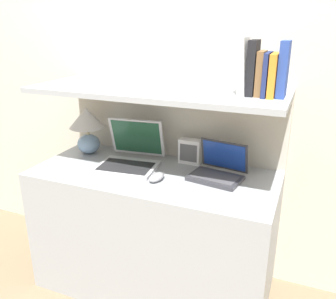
{
  "coord_description": "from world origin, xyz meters",
  "views": [
    {
      "loc": [
        0.75,
        -1.31,
        1.51
      ],
      "look_at": [
        0.09,
        0.29,
        0.88
      ],
      "focal_mm": 38.0,
      "sensor_mm": 36.0,
      "label": 1
    }
  ],
  "objects_px": {
    "laptop_small": "(218,171)",
    "book_navy": "(267,74)",
    "laptop_large": "(130,157)",
    "book_brown": "(261,73)",
    "book_white": "(244,66)",
    "book_orange": "(274,75)",
    "router_box": "(190,151)",
    "computer_mouse": "(157,177)",
    "book_blue": "(283,69)",
    "book_black": "(253,68)",
    "table_lamp": "(87,125)"
  },
  "relations": [
    {
      "from": "book_orange",
      "to": "router_box",
      "type": "bearing_deg",
      "value": 161.38
    },
    {
      "from": "laptop_small",
      "to": "book_blue",
      "type": "bearing_deg",
      "value": -1.43
    },
    {
      "from": "laptop_large",
      "to": "book_white",
      "type": "height_order",
      "value": "book_white"
    },
    {
      "from": "laptop_large",
      "to": "book_navy",
      "type": "distance_m",
      "value": 0.87
    },
    {
      "from": "book_brown",
      "to": "table_lamp",
      "type": "bearing_deg",
      "value": 176.29
    },
    {
      "from": "book_brown",
      "to": "computer_mouse",
      "type": "bearing_deg",
      "value": -161.94
    },
    {
      "from": "computer_mouse",
      "to": "book_navy",
      "type": "xyz_separation_m",
      "value": [
        0.49,
        0.15,
        0.53
      ]
    },
    {
      "from": "laptop_small",
      "to": "book_navy",
      "type": "xyz_separation_m",
      "value": [
        0.2,
        -0.01,
        0.51
      ]
    },
    {
      "from": "table_lamp",
      "to": "book_navy",
      "type": "bearing_deg",
      "value": -3.61
    },
    {
      "from": "book_navy",
      "to": "book_brown",
      "type": "distance_m",
      "value": 0.03
    },
    {
      "from": "book_orange",
      "to": "book_brown",
      "type": "distance_m",
      "value": 0.06
    },
    {
      "from": "book_blue",
      "to": "book_white",
      "type": "height_order",
      "value": "book_white"
    },
    {
      "from": "laptop_small",
      "to": "book_brown",
      "type": "bearing_deg",
      "value": -2.22
    },
    {
      "from": "router_box",
      "to": "book_blue",
      "type": "distance_m",
      "value": 0.71
    },
    {
      "from": "router_box",
      "to": "book_orange",
      "type": "bearing_deg",
      "value": -18.62
    },
    {
      "from": "book_blue",
      "to": "book_black",
      "type": "relative_size",
      "value": 1.0
    },
    {
      "from": "book_orange",
      "to": "book_white",
      "type": "height_order",
      "value": "book_white"
    },
    {
      "from": "book_navy",
      "to": "book_white",
      "type": "bearing_deg",
      "value": -180.0
    },
    {
      "from": "computer_mouse",
      "to": "book_blue",
      "type": "distance_m",
      "value": 0.8
    },
    {
      "from": "laptop_small",
      "to": "book_black",
      "type": "bearing_deg",
      "value": -2.83
    },
    {
      "from": "book_white",
      "to": "book_orange",
      "type": "bearing_deg",
      "value": 0.0
    },
    {
      "from": "book_orange",
      "to": "laptop_small",
      "type": "bearing_deg",
      "value": 178.34
    },
    {
      "from": "laptop_small",
      "to": "book_black",
      "type": "xyz_separation_m",
      "value": [
        0.14,
        -0.01,
        0.53
      ]
    },
    {
      "from": "laptop_large",
      "to": "book_blue",
      "type": "height_order",
      "value": "book_blue"
    },
    {
      "from": "laptop_small",
      "to": "book_orange",
      "type": "distance_m",
      "value": 0.56
    },
    {
      "from": "router_box",
      "to": "book_navy",
      "type": "distance_m",
      "value": 0.64
    },
    {
      "from": "computer_mouse",
      "to": "book_orange",
      "type": "bearing_deg",
      "value": 16.11
    },
    {
      "from": "laptop_large",
      "to": "book_brown",
      "type": "bearing_deg",
      "value": 1.82
    },
    {
      "from": "laptop_large",
      "to": "laptop_small",
      "type": "bearing_deg",
      "value": 3.22
    },
    {
      "from": "router_box",
      "to": "book_navy",
      "type": "xyz_separation_m",
      "value": [
        0.41,
        -0.15,
        0.48
      ]
    },
    {
      "from": "book_orange",
      "to": "book_white",
      "type": "xyz_separation_m",
      "value": [
        -0.14,
        -0.0,
        0.03
      ]
    },
    {
      "from": "table_lamp",
      "to": "book_navy",
      "type": "relative_size",
      "value": 1.48
    },
    {
      "from": "laptop_large",
      "to": "book_black",
      "type": "relative_size",
      "value": 1.49
    },
    {
      "from": "book_brown",
      "to": "book_black",
      "type": "height_order",
      "value": "book_black"
    },
    {
      "from": "router_box",
      "to": "book_orange",
      "type": "xyz_separation_m",
      "value": [
        0.44,
        -0.15,
        0.48
      ]
    },
    {
      "from": "book_navy",
      "to": "laptop_large",
      "type": "bearing_deg",
      "value": -178.25
    },
    {
      "from": "computer_mouse",
      "to": "book_navy",
      "type": "distance_m",
      "value": 0.73
    },
    {
      "from": "laptop_large",
      "to": "book_orange",
      "type": "xyz_separation_m",
      "value": [
        0.74,
        0.02,
        0.5
      ]
    },
    {
      "from": "laptop_large",
      "to": "book_white",
      "type": "distance_m",
      "value": 0.8
    },
    {
      "from": "book_brown",
      "to": "laptop_large",
      "type": "bearing_deg",
      "value": -178.18
    },
    {
      "from": "computer_mouse",
      "to": "book_blue",
      "type": "relative_size",
      "value": 0.48
    },
    {
      "from": "book_blue",
      "to": "book_white",
      "type": "bearing_deg",
      "value": -180.0
    },
    {
      "from": "book_navy",
      "to": "book_white",
      "type": "xyz_separation_m",
      "value": [
        -0.11,
        -0.0,
        0.03
      ]
    },
    {
      "from": "laptop_large",
      "to": "book_orange",
      "type": "relative_size",
      "value": 1.91
    },
    {
      "from": "table_lamp",
      "to": "book_black",
      "type": "relative_size",
      "value": 1.17
    },
    {
      "from": "book_white",
      "to": "computer_mouse",
      "type": "bearing_deg",
      "value": -158.46
    },
    {
      "from": "computer_mouse",
      "to": "book_brown",
      "type": "relative_size",
      "value": 0.6
    },
    {
      "from": "laptop_small",
      "to": "book_blue",
      "type": "height_order",
      "value": "book_blue"
    },
    {
      "from": "book_navy",
      "to": "book_white",
      "type": "relative_size",
      "value": 0.75
    },
    {
      "from": "computer_mouse",
      "to": "book_navy",
      "type": "bearing_deg",
      "value": 17.07
    }
  ]
}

